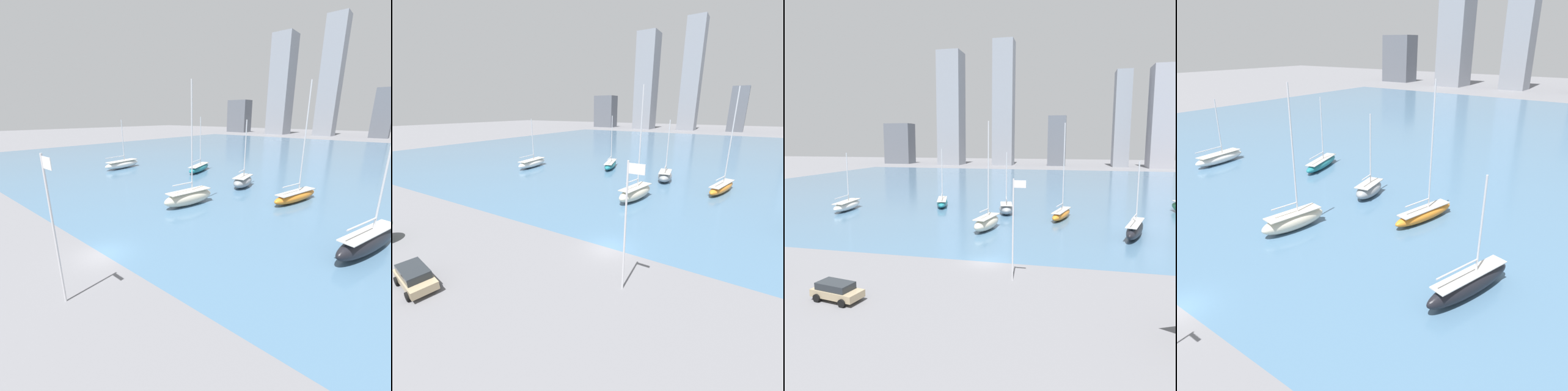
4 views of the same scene
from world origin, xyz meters
TOP-DOWN VIEW (x-y plane):
  - ground_plane at (0.00, 0.00)m, footprint 500.00×500.00m
  - harbor_water at (0.00, 70.00)m, footprint 180.00×140.00m
  - flag_pole at (3.75, -4.96)m, footprint 1.24×0.14m
  - sailboat_orange at (7.53, 26.19)m, footprint 3.97×9.60m
  - sailboat_teal at (-16.80, 33.87)m, footprint 4.86×9.99m
  - sailboat_white at (-33.27, 25.12)m, footprint 3.63×9.90m
  - sailboat_gray at (-2.49, 28.45)m, footprint 3.59×6.39m
  - sailboat_black at (17.85, 15.58)m, footprint 4.49×10.00m
  - sailboat_cream at (-3.27, 15.21)m, footprint 3.61×8.29m

SIDE VIEW (x-z plane):
  - ground_plane at x=0.00m, z-range 0.00..0.00m
  - harbor_water at x=0.00m, z-range 0.00..0.00m
  - sailboat_teal at x=-16.80m, z-range -5.03..6.72m
  - sailboat_orange at x=7.53m, z-range -7.26..9.12m
  - sailboat_white at x=-33.27m, z-range -4.58..6.49m
  - sailboat_gray at x=-2.49m, z-range -4.62..6.70m
  - sailboat_black at x=17.85m, z-range -4.18..6.41m
  - sailboat_cream at x=-3.27m, z-range -6.98..9.28m
  - flag_pole at x=3.75m, z-range 0.47..10.34m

